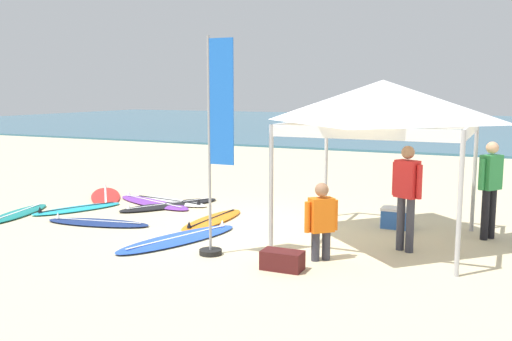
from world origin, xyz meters
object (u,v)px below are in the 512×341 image
object	(u,v)px
surfboard_navy	(97,222)
surfboard_orange	(212,220)
surfboard_cyan	(77,209)
banner_flag	(216,156)
person_orange	(321,218)
surfboard_blue	(179,238)
gear_bag_near_tent	(282,260)
person_green	(490,183)
surfboard_purple	(153,202)
person_red	(407,191)
surfboard_black	(169,205)
surfboard_teal	(18,214)
cooler_box	(395,218)
canopy_tent	(382,102)
surfboard_red	(106,196)
surfboard_white	(169,201)

from	to	relation	value
surfboard_navy	surfboard_orange	bearing A→B (deg)	30.47
surfboard_cyan	banner_flag	distance (m)	4.93
surfboard_orange	person_orange	xyz separation A→B (m)	(2.76, -1.55, 0.62)
surfboard_blue	gear_bag_near_tent	world-z (taller)	gear_bag_near_tent
surfboard_navy	person_green	world-z (taller)	person_green
surfboard_purple	person_red	bearing A→B (deg)	-13.95
surfboard_black	person_red	world-z (taller)	person_red
surfboard_teal	cooler_box	world-z (taller)	cooler_box
person_green	banner_flag	xyz separation A→B (m)	(-3.82, -2.84, 0.59)
surfboard_purple	surfboard_black	size ratio (longest dim) A/B	1.01
surfboard_purple	person_orange	bearing A→B (deg)	-27.48
person_orange	surfboard_orange	bearing A→B (deg)	150.64
surfboard_teal	person_green	bearing A→B (deg)	12.88
canopy_tent	surfboard_black	world-z (taller)	canopy_tent
surfboard_red	surfboard_navy	bearing A→B (deg)	-53.61
canopy_tent	surfboard_purple	size ratio (longest dim) A/B	1.19
surfboard_cyan	banner_flag	world-z (taller)	banner_flag
canopy_tent	person_red	size ratio (longest dim) A/B	1.72
surfboard_teal	banner_flag	xyz separation A→B (m)	(5.15, -0.79, 1.54)
surfboard_cyan	person_green	world-z (taller)	person_green
gear_bag_near_tent	surfboard_purple	bearing A→B (deg)	144.51
surfboard_navy	cooler_box	xyz separation A→B (m)	(5.30, 2.12, 0.16)
surfboard_teal	surfboard_orange	bearing A→B (deg)	16.82
surfboard_black	surfboard_cyan	bearing A→B (deg)	-143.39
surfboard_orange	surfboard_purple	distance (m)	2.29
surfboard_cyan	surfboard_black	world-z (taller)	same
surfboard_teal	person_green	xyz separation A→B (m)	(8.97, 2.05, 0.95)
person_red	person_orange	world-z (taller)	person_red
surfboard_navy	banner_flag	size ratio (longest dim) A/B	0.65
surfboard_red	person_red	size ratio (longest dim) A/B	1.38
person_green	cooler_box	bearing A→B (deg)	175.27
person_red	cooler_box	world-z (taller)	person_red
person_orange	surfboard_blue	bearing A→B (deg)	178.55
surfboard_orange	surfboard_cyan	xyz separation A→B (m)	(-3.18, -0.30, 0.00)
surfboard_red	banner_flag	world-z (taller)	banner_flag
surfboard_teal	surfboard_red	distance (m)	2.35
surfboard_navy	gear_bag_near_tent	world-z (taller)	gear_bag_near_tent
surfboard_purple	person_red	size ratio (longest dim) A/B	1.44
surfboard_teal	gear_bag_near_tent	distance (m)	6.44
canopy_tent	surfboard_white	xyz separation A→B (m)	(-5.14, 1.31, -2.35)
surfboard_cyan	banner_flag	xyz separation A→B (m)	(4.37, -1.69, 1.54)
surfboard_orange	person_red	bearing A→B (deg)	-7.51
surfboard_orange	surfboard_black	bearing A→B (deg)	150.85
surfboard_purple	surfboard_blue	distance (m)	3.32
surfboard_blue	surfboard_orange	bearing A→B (deg)	96.47
surfboard_blue	surfboard_white	xyz separation A→B (m)	(-2.00, 2.72, 0.00)
banner_flag	person_orange	bearing A→B (deg)	15.65
surfboard_blue	person_green	distance (m)	5.46
canopy_tent	surfboard_white	distance (m)	5.80
surfboard_orange	surfboard_blue	distance (m)	1.49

